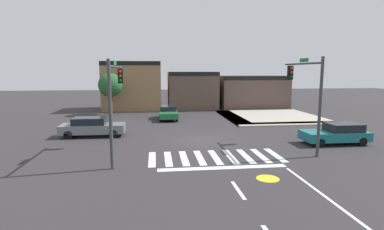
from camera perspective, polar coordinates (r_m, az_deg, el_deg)
ground_plane at (r=22.31m, az=2.13°, el=-4.69°), size 120.00×120.00×0.00m
crosswalk_near at (r=18.02m, az=4.38°, el=-7.87°), size 7.75×3.03×0.01m
lane_markings at (r=11.61m, az=17.71°, el=-17.70°), size 6.80×20.25×0.01m
bike_detector_marking at (r=14.99m, az=14.03°, el=-11.49°), size 1.09×1.09×0.01m
curb_corner_northeast at (r=33.47m, az=14.05°, el=-0.42°), size 10.00×10.60×0.15m
storefront_row at (r=40.67m, az=-0.28°, el=4.95°), size 24.12×6.10×6.16m
traffic_signal_southeast at (r=20.48m, az=20.56°, el=5.12°), size 0.32×5.01×5.82m
traffic_signal_southwest at (r=17.89m, az=-14.20°, el=4.64°), size 0.32×5.67×5.60m
car_green at (r=31.78m, az=-4.53°, el=0.50°), size 1.82×4.42×1.34m
car_teal at (r=23.26m, az=25.53°, el=-3.15°), size 4.41×1.91×1.43m
car_gray at (r=24.53m, az=-18.26°, el=-2.11°), size 4.79×1.77×1.48m
roadside_tree at (r=35.86m, az=-15.08°, el=5.40°), size 2.72×2.72×4.76m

